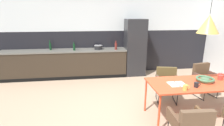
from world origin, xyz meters
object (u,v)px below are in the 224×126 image
(cooking_pot, at_px, (98,47))
(pendant_lamp_over_table_near, at_px, (209,24))
(dining_table, at_px, (201,84))
(mug_short_terracotta, at_px, (196,85))
(mug_tall_blue, at_px, (221,76))
(armchair_corner_seat, at_px, (204,76))
(bottle_wine_green, at_px, (50,46))
(fruit_bowl, at_px, (205,79))
(open_book, at_px, (177,84))
(bottle_oil_tall, at_px, (74,47))
(mug_wide_latte, at_px, (220,78))
(mug_glass_clear, at_px, (185,87))
(refrigerator_column, at_px, (135,47))
(armchair_far_side, at_px, (191,122))
(bottle_vinegar_dark, at_px, (116,46))

(cooking_pot, xyz_separation_m, pendant_lamp_over_table_near, (1.77, -2.63, 0.84))
(dining_table, bearing_deg, mug_short_terracotta, -139.58)
(cooking_pot, distance_m, pendant_lamp_over_table_near, 3.28)
(mug_tall_blue, relative_size, cooking_pot, 0.50)
(armchair_corner_seat, height_order, bottle_wine_green, bottle_wine_green)
(fruit_bowl, relative_size, mug_short_terracotta, 2.79)
(bottle_wine_green, bearing_deg, open_book, -45.39)
(mug_tall_blue, relative_size, bottle_oil_tall, 0.50)
(fruit_bowl, relative_size, mug_wide_latte, 2.56)
(fruit_bowl, relative_size, bottle_wine_green, 1.05)
(mug_glass_clear, bearing_deg, fruit_bowl, 28.15)
(refrigerator_column, distance_m, cooking_pot, 1.20)
(refrigerator_column, height_order, cooking_pot, refrigerator_column)
(armchair_far_side, xyz_separation_m, fruit_bowl, (0.76, 0.84, 0.28))
(dining_table, xyz_separation_m, mug_wide_latte, (0.44, 0.07, 0.09))
(open_book, relative_size, pendant_lamp_over_table_near, 0.25)
(mug_glass_clear, height_order, cooking_pot, cooking_pot)
(refrigerator_column, height_order, mug_tall_blue, refrigerator_column)
(bottle_vinegar_dark, bearing_deg, armchair_far_side, -80.94)
(bottle_oil_tall, height_order, pendant_lamp_over_table_near, pendant_lamp_over_table_near)
(dining_table, relative_size, cooking_pot, 7.49)
(fruit_bowl, height_order, mug_short_terracotta, mug_short_terracotta)
(bottle_vinegar_dark, bearing_deg, dining_table, -64.51)
(dining_table, relative_size, armchair_far_side, 2.57)
(cooking_pot, xyz_separation_m, bottle_wine_green, (-1.49, 0.09, 0.06))
(cooking_pot, bearing_deg, mug_glass_clear, -66.52)
(bottle_oil_tall, relative_size, bottle_vinegar_dark, 0.91)
(mug_tall_blue, bearing_deg, open_book, -168.69)
(mug_wide_latte, relative_size, pendant_lamp_over_table_near, 0.11)
(cooking_pot, distance_m, bottle_vinegar_dark, 0.56)
(armchair_corner_seat, xyz_separation_m, bottle_wine_green, (-3.98, 1.87, 0.50))
(mug_tall_blue, relative_size, mug_short_terracotta, 1.10)
(mug_wide_latte, bearing_deg, mug_glass_clear, -158.98)
(mug_short_terracotta, distance_m, pendant_lamp_over_table_near, 1.06)
(mug_tall_blue, distance_m, pendant_lamp_over_table_near, 1.14)
(armchair_far_side, xyz_separation_m, open_book, (0.18, 0.78, 0.23))
(armchair_far_side, distance_m, pendant_lamp_over_table_near, 1.69)
(mug_tall_blue, relative_size, bottle_wine_green, 0.41)
(refrigerator_column, xyz_separation_m, mug_glass_clear, (0.08, -2.97, -0.13))
(open_book, xyz_separation_m, mug_tall_blue, (1.02, 0.20, 0.04))
(bottle_vinegar_dark, bearing_deg, mug_wide_latte, -56.32)
(open_book, bearing_deg, fruit_bowl, 5.67)
(mug_wide_latte, distance_m, bottle_wine_green, 4.59)
(mug_tall_blue, distance_m, mug_short_terracotta, 0.83)
(cooking_pot, relative_size, pendant_lamp_over_table_near, 0.22)
(armchair_far_side, xyz_separation_m, pendant_lamp_over_table_near, (0.68, 0.86, 1.28))
(armchair_far_side, height_order, pendant_lamp_over_table_near, pendant_lamp_over_table_near)
(open_book, distance_m, bottle_wine_green, 3.95)
(open_book, distance_m, cooking_pot, 3.00)
(dining_table, relative_size, mug_glass_clear, 16.76)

